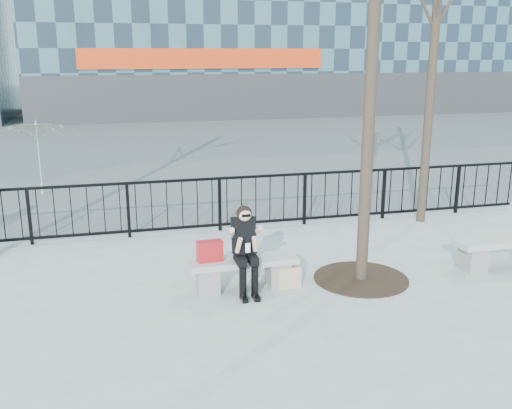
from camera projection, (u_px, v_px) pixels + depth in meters
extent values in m
plane|color=gray|center=(243.00, 288.00, 8.74)|extent=(120.00, 120.00, 0.00)
cube|color=#474747|center=(160.00, 143.00, 22.79)|extent=(60.00, 23.00, 0.01)
cube|color=black|center=(209.00, 179.00, 11.27)|extent=(14.00, 0.05, 0.05)
cube|color=black|center=(210.00, 225.00, 11.52)|extent=(14.00, 0.05, 0.05)
cube|color=#2D2D30|center=(205.00, 98.00, 29.71)|extent=(18.00, 0.08, 2.40)
cube|color=red|center=(205.00, 59.00, 29.13)|extent=(12.60, 0.12, 1.00)
cube|color=#2D2D30|center=(489.00, 93.00, 33.72)|extent=(16.00, 0.08, 2.40)
cylinder|color=black|center=(373.00, 34.00, 8.12)|extent=(0.18, 0.18, 7.50)
cylinder|color=black|center=(434.00, 52.00, 11.33)|extent=(0.18, 0.18, 7.00)
cylinder|color=black|center=(361.00, 278.00, 9.09)|extent=(1.50, 1.50, 0.02)
cube|color=slate|center=(208.00, 280.00, 8.56)|extent=(0.32, 0.38, 0.40)
cube|color=slate|center=(278.00, 273.00, 8.81)|extent=(0.32, 0.38, 0.40)
cube|color=gray|center=(243.00, 261.00, 8.62)|extent=(1.65, 0.46, 0.09)
cube|color=slate|center=(473.00, 258.00, 9.42)|extent=(0.33, 0.39, 0.42)
cube|color=gray|center=(504.00, 241.00, 9.49)|extent=(1.71, 0.48, 0.09)
cube|color=#AA1519|center=(210.00, 251.00, 8.47)|extent=(0.39, 0.20, 0.31)
cube|color=beige|center=(289.00, 277.00, 8.73)|extent=(0.36, 0.14, 0.34)
imported|color=yellow|center=(38.00, 158.00, 14.18)|extent=(2.74, 2.76, 1.91)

